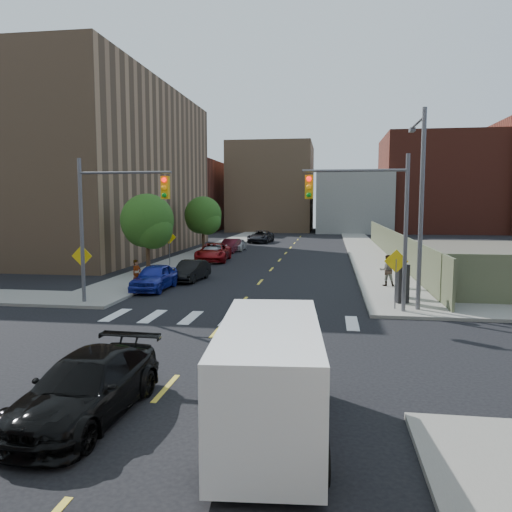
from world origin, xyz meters
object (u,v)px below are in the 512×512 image
(payphone, at_px, (402,284))
(parked_car_blue, at_px, (155,277))
(pedestrian_west, at_px, (137,274))
(parked_car_white, at_px, (238,245))
(parked_car_red, at_px, (213,252))
(cargo_van, at_px, (270,374))
(black_sedan, at_px, (87,387))
(parked_car_grey, at_px, (261,237))
(parked_car_maroon, at_px, (230,246))
(pedestrian_east, at_px, (387,270))
(parked_car_black, at_px, (191,271))
(parked_car_silver, at_px, (212,254))
(mailbox, at_px, (402,284))

(payphone, bearing_deg, parked_car_blue, 152.67)
(pedestrian_west, bearing_deg, parked_car_blue, -28.73)
(parked_car_white, bearing_deg, parked_car_blue, -90.29)
(parked_car_red, xyz_separation_m, cargo_van, (8.47, -30.47, 0.52))
(cargo_van, distance_m, payphone, 14.76)
(black_sedan, xyz_separation_m, payphone, (8.89, 13.90, 0.36))
(parked_car_blue, bearing_deg, cargo_van, -61.69)
(parked_car_grey, distance_m, cargo_van, 51.01)
(parked_car_maroon, relative_size, payphone, 2.18)
(cargo_van, xyz_separation_m, payphone, (4.66, 14.01, -0.20))
(parked_car_blue, height_order, pedestrian_east, pedestrian_east)
(pedestrian_east, bearing_deg, parked_car_blue, 4.82)
(parked_car_red, xyz_separation_m, parked_car_white, (0.31, 9.49, -0.14))
(parked_car_black, xyz_separation_m, parked_car_red, (-1.04, 10.52, 0.11))
(parked_car_red, height_order, pedestrian_west, pedestrian_west)
(parked_car_silver, relative_size, pedestrian_east, 2.48)
(parked_car_grey, distance_m, payphone, 38.38)
(parked_car_silver, xyz_separation_m, pedestrian_east, (13.02, -11.27, 0.40))
(parked_car_grey, bearing_deg, parked_car_black, -84.65)
(parked_car_blue, xyz_separation_m, parked_car_grey, (1.30, 34.06, 0.01))
(parked_car_black, xyz_separation_m, payphone, (12.08, -5.94, 0.43))
(parked_car_black, xyz_separation_m, parked_car_maroon, (-1.11, 18.18, 0.02))
(mailbox, bearing_deg, parked_car_red, 118.92)
(cargo_van, xyz_separation_m, mailbox, (4.88, 15.47, -0.45))
(parked_car_silver, height_order, parked_car_grey, parked_car_grey)
(payphone, height_order, pedestrian_east, payphone)
(mailbox, relative_size, pedestrian_east, 0.79)
(parked_car_silver, relative_size, payphone, 2.40)
(parked_car_grey, height_order, mailbox, mailbox)
(parked_car_grey, height_order, payphone, payphone)
(parked_car_blue, distance_m, parked_car_maroon, 21.68)
(parked_car_white, bearing_deg, pedestrian_west, -92.16)
(parked_car_black, xyz_separation_m, cargo_van, (7.42, -19.94, 0.64))
(parked_car_white, xyz_separation_m, black_sedan, (3.93, -39.85, 0.11))
(parked_car_red, distance_m, pedestrian_west, 14.68)
(parked_car_grey, relative_size, payphone, 2.88)
(parked_car_blue, bearing_deg, parked_car_maroon, 90.89)
(parked_car_black, xyz_separation_m, pedestrian_east, (11.92, -1.01, 0.40))
(parked_car_red, distance_m, parked_car_maroon, 7.65)
(mailbox, bearing_deg, parked_car_white, 105.29)
(payphone, xyz_separation_m, pedestrian_east, (-0.17, 4.92, -0.03))
(parked_car_blue, xyz_separation_m, parked_car_maroon, (0.00, 21.68, -0.06))
(parked_car_grey, bearing_deg, pedestrian_west, -87.75)
(parked_car_black, bearing_deg, parked_car_white, 98.09)
(parked_car_blue, xyz_separation_m, parked_car_red, (0.06, 14.03, 0.03))
(pedestrian_east, bearing_deg, parked_car_black, -10.86)
(black_sedan, bearing_deg, cargo_van, 1.13)
(parked_car_silver, distance_m, pedestrian_east, 17.23)
(payphone, bearing_deg, pedestrian_west, 155.75)
(parked_car_maroon, xyz_separation_m, pedestrian_east, (13.02, -19.19, 0.38))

